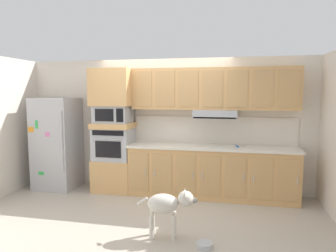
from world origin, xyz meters
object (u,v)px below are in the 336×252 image
(screwdriver, at_px, (238,146))
(dog_food_bowl, at_px, (205,245))
(built_in_oven, at_px, (114,144))
(microwave, at_px, (114,114))
(dog, at_px, (168,205))
(refrigerator, at_px, (57,143))

(screwdriver, relative_size, dog_food_bowl, 0.79)
(built_in_oven, distance_m, microwave, 0.56)
(built_in_oven, relative_size, dog_food_bowl, 3.50)
(built_in_oven, distance_m, dog, 2.25)
(refrigerator, xyz_separation_m, microwave, (1.16, 0.07, 0.58))
(refrigerator, distance_m, dog_food_bowl, 3.63)
(refrigerator, relative_size, microwave, 2.73)
(dog, height_order, dog_food_bowl, dog)
(dog, distance_m, dog_food_bowl, 0.65)
(microwave, bearing_deg, built_in_oven, 179.23)
(built_in_oven, bearing_deg, refrigerator, -176.66)
(refrigerator, distance_m, screwdriver, 3.45)
(screwdriver, bearing_deg, microwave, 179.81)
(dog, relative_size, dog_food_bowl, 3.91)
(built_in_oven, bearing_deg, microwave, -0.77)
(refrigerator, bearing_deg, screwdriver, 1.00)
(built_in_oven, relative_size, microwave, 1.09)
(microwave, relative_size, dog, 0.82)
(built_in_oven, bearing_deg, screwdriver, -0.19)
(refrigerator, xyz_separation_m, dog_food_bowl, (3.05, -1.79, -0.85))
(refrigerator, height_order, dog_food_bowl, refrigerator)
(dog_food_bowl, bearing_deg, built_in_oven, 135.54)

